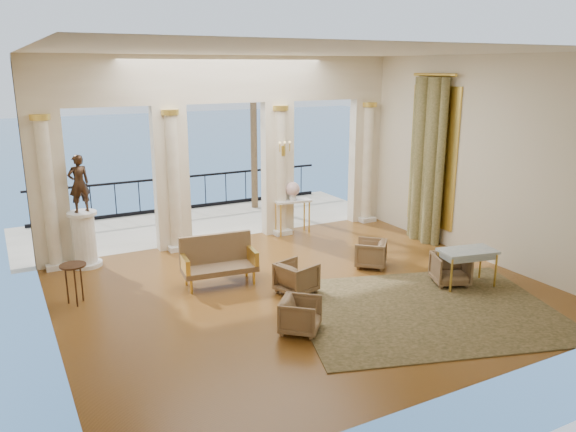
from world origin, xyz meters
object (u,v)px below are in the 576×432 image
armchair_b (451,268)px  game_table (468,254)px  armchair_c (371,252)px  statue (79,183)px  pedestal (84,240)px  armchair_d (297,276)px  console_table (293,206)px  settee (218,260)px  side_table (73,270)px  armchair_a (301,314)px

armchair_b → game_table: size_ratio=0.58×
armchair_c → statue: (-5.48, 2.97, 1.52)m
statue → pedestal: bearing=180.0°
armchair_c → armchair_b: bearing=69.4°
armchair_d → console_table: size_ratio=0.69×
armchair_c → armchair_d: size_ratio=0.96×
settee → game_table: bearing=-23.6°
armchair_c → game_table: (1.02, -1.79, 0.34)m
side_table → statue: bearing=76.2°
armchair_a → armchair_b: armchair_b is taller
armchair_b → side_table: size_ratio=0.91×
armchair_b → settee: settee is taller
pedestal → side_table: pedestal is taller
armchair_c → armchair_d: bearing=-33.9°
armchair_b → statue: (-6.29, 4.55, 1.50)m
pedestal → console_table: 5.19m
armchair_c → pedestal: pedestal is taller
armchair_b → pedestal: bearing=167.5°
armchair_a → settee: (-0.40, 2.67, 0.17)m
armchair_a → pedestal: bearing=69.3°
armchair_b → armchair_c: size_ratio=1.05×
settee → console_table: (2.98, 2.35, 0.26)m
statue → armchair_a: bearing=105.5°
statue → console_table: (5.18, 0.05, -1.10)m
armchair_d → armchair_b: bearing=-125.7°
pedestal → side_table: 2.10m
armchair_a → armchair_c: armchair_c is taller
console_table → side_table: size_ratio=1.29×
game_table → armchair_c: bearing=131.3°
armchair_b → armchair_c: 1.77m
statue → side_table: (-0.50, -2.04, -1.19)m
side_table → armchair_b: bearing=-20.3°
armchair_a → armchair_d: size_ratio=0.93×
pedestal → console_table: bearing=0.6°
statue → settee: bearing=121.7°
armchair_d → armchair_c: bearing=-92.2°
armchair_a → pedestal: (-2.60, 4.97, 0.27)m
armchair_a → game_table: 3.92m
pedestal → armchair_b: bearing=-35.9°
pedestal → statue: size_ratio=0.99×
console_table → armchair_c: bearing=-76.9°
armchair_c → statue: bearing=-76.3°
settee → statue: (-2.20, 2.30, 1.36)m
game_table → statue: statue is taller
statue → armchair_c: bearing=139.4°
statue → console_table: statue is taller
armchair_b → settee: size_ratio=0.45×
armchair_b → statue: bearing=167.5°
armchair_d → side_table: 4.12m
armchair_a → settee: size_ratio=0.41×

